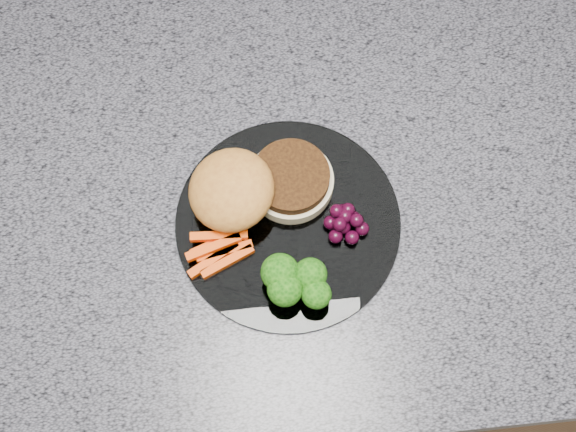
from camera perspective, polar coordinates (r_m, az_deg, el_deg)
The scene contains 7 objects.
island_cabinet at distance 1.39m, azimuth -0.13°, elevation -5.20°, with size 1.20×0.60×0.86m, color brown.
countertop at distance 0.96m, azimuth -0.18°, elevation 1.80°, with size 1.20×0.60×0.04m, color #54545F.
plate at distance 0.92m, azimuth 0.00°, elevation -0.50°, with size 0.26×0.26×0.01m, color white.
burger at distance 0.91m, azimuth -2.51°, elevation 2.01°, with size 0.19×0.14×0.05m.
carrot_sticks at distance 0.91m, azimuth -4.91°, elevation -2.41°, with size 0.08×0.06×0.02m.
broccoli at distance 0.87m, azimuth 0.44°, elevation -4.65°, with size 0.07×0.07×0.05m.
grape_bunch at distance 0.91m, azimuth 4.11°, elevation -0.43°, with size 0.05×0.05×0.03m.
Camera 1 is at (-0.04, -0.36, 1.77)m, focal length 50.00 mm.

